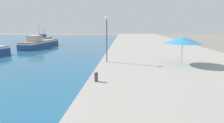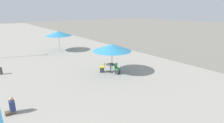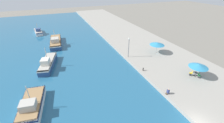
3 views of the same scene
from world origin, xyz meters
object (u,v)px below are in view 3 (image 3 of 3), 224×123
Objects in this scene: fishing_boat_near at (32,105)px; cafe_table at (195,73)px; cafe_umbrella_pink at (199,66)px; mooring_bollard at (143,69)px; fishing_boat_far at (56,42)px; cafe_chair_left at (199,76)px; cafe_chair_right at (191,74)px; person_at_quay at (168,92)px; lamppost at (129,44)px; fishing_boat_mid at (48,63)px; fishing_boat_distant at (38,32)px; cafe_umbrella_white at (157,44)px.

fishing_boat_near is 9.28× the size of cafe_table.
cafe_umbrella_pink is 5.03× the size of mooring_bollard.
fishing_boat_far is at bearing 129.52° from cafe_umbrella_pink.
cafe_chair_left reaches higher than mooring_bollard.
fishing_boat_near is 8.16× the size of cafe_chair_left.
cafe_table is at bearing -46.44° from fishing_boat_far.
fishing_boat_near is 24.67m from fishing_boat_far.
fishing_boat_far is 11.43× the size of cafe_chair_right.
person_at_quay is (-8.03, -1.95, -1.82)m from cafe_umbrella_pink.
cafe_umbrella_pink is 0.72× the size of lamppost.
fishing_boat_mid is 12.64m from fishing_boat_far.
cafe_umbrella_pink is 3.53× the size of person_at_quay.
fishing_boat_far reaches higher than cafe_umbrella_pink.
fishing_boat_near is 27.61m from cafe_umbrella_pink.
person_at_quay is (14.53, -29.30, 0.14)m from fishing_boat_far.
fishing_boat_far is 13.00× the size of cafe_table.
lamppost is at bearing 30.98° from fishing_boat_near.
fishing_boat_mid is at bearing -48.25° from cafe_chair_left.
fishing_boat_far is 35.50m from cafe_umbrella_pink.
fishing_boat_near is at bearing -173.76° from mooring_bollard.
lamppost is at bearing 123.64° from cafe_table.
fishing_boat_far is 26.52m from mooring_bollard.
mooring_bollard is (19.53, -34.50, 0.20)m from fishing_boat_distant.
cafe_chair_left is at bearing -73.50° from cafe_table.
fishing_boat_distant is 48.34m from cafe_umbrella_pink.
cafe_umbrella_white is 4.30× the size of cafe_table.
fishing_boat_far reaches higher than cafe_chair_right.
fishing_boat_near reaches higher than cafe_table.
cafe_table is at bearing -62.96° from fishing_boat_distant.
cafe_umbrella_pink is at bearing -33.89° from mooring_bollard.
lamppost reaches higher than fishing_boat_near.
cafe_umbrella_pink is 3.62× the size of cafe_chair_left.
fishing_boat_near is 11.36× the size of mooring_bollard.
mooring_bollard is (0.17, 7.23, -0.06)m from person_at_quay.
person_at_quay is at bearing 147.60° from cafe_chair_right.
fishing_boat_mid is at bearing 149.21° from cafe_table.
fishing_boat_far reaches higher than mooring_bollard.
cafe_table is (22.49, -27.23, 0.26)m from fishing_boat_far.
person_at_quay reaches higher than mooring_bollard.
fishing_boat_distant is 7.50× the size of cafe_chair_right.
cafe_table is at bearing -17.22° from fishing_boat_mid.
cafe_umbrella_white reaches higher than cafe_table.
cafe_chair_right is at bearing 18.82° from person_at_quay.
lamppost is (0.08, 6.41, 2.74)m from mooring_bollard.
cafe_chair_left is at bearing -76.83° from cafe_umbrella_pink.
person_at_quay is 7.23m from mooring_bollard.
cafe_umbrella_white is 7.33m from lamppost.
cafe_umbrella_white is 11.18m from cafe_table.
fishing_boat_far is 11.43× the size of cafe_chair_left.
cafe_umbrella_white is at bearing 24.00° from fishing_boat_near.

